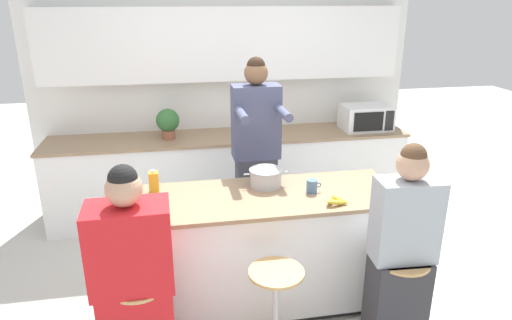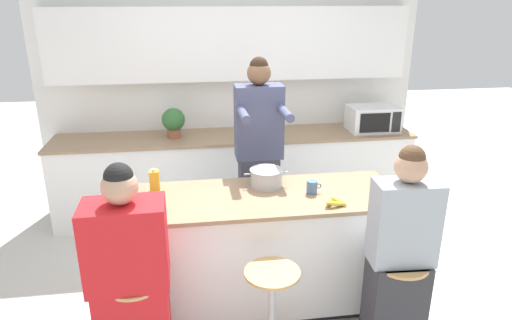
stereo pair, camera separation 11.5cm
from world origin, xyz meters
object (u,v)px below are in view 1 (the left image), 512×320
object	(u,v)px
kitchen_island	(258,250)
cooking_pot	(266,178)
juice_carton	(154,182)
banana_bunch	(335,201)
bar_stool_center	(276,314)
person_wrapped_blanket	(134,286)
coffee_cup_near	(312,186)
bar_stool_rightmost	(398,301)
potted_plant	(168,122)
microwave	(366,117)
person_cooking	(256,162)
fruit_bowl	(383,189)
person_seated_near	(401,259)

from	to	relation	value
kitchen_island	cooking_pot	bearing A→B (deg)	60.37
juice_carton	banana_bunch	bearing A→B (deg)	-19.19
bar_stool_center	person_wrapped_blanket	distance (m)	0.92
cooking_pot	coffee_cup_near	world-z (taller)	cooking_pot
bar_stool_rightmost	banana_bunch	distance (m)	0.79
coffee_cup_near	person_wrapped_blanket	bearing A→B (deg)	-154.12
banana_bunch	juice_carton	size ratio (longest dim) A/B	1.01
potted_plant	juice_carton	bearing A→B (deg)	-94.29
coffee_cup_near	microwave	size ratio (longest dim) A/B	0.21
potted_plant	person_wrapped_blanket	bearing A→B (deg)	-95.67
person_cooking	cooking_pot	distance (m)	0.56
juice_carton	person_wrapped_blanket	bearing A→B (deg)	-98.08
cooking_pot	banana_bunch	distance (m)	0.58
cooking_pot	fruit_bowl	distance (m)	0.88
microwave	potted_plant	distance (m)	2.14
bar_stool_center	juice_carton	world-z (taller)	juice_carton
coffee_cup_near	potted_plant	world-z (taller)	potted_plant
microwave	person_cooking	bearing A→B (deg)	-148.18
juice_carton	person_cooking	bearing A→B (deg)	31.46
kitchen_island	potted_plant	distance (m)	1.84
kitchen_island	bar_stool_center	size ratio (longest dim) A/B	3.05
cooking_pot	potted_plant	world-z (taller)	potted_plant
cooking_pot	coffee_cup_near	xyz separation A→B (m)	(0.31, -0.18, -0.02)
coffee_cup_near	microwave	xyz separation A→B (m)	(1.10, 1.59, 0.07)
cooking_pot	microwave	world-z (taller)	microwave
bar_stool_center	person_seated_near	bearing A→B (deg)	-0.01
coffee_cup_near	bar_stool_rightmost	bearing A→B (deg)	-55.56
coffee_cup_near	juice_carton	size ratio (longest dim) A/B	0.63
potted_plant	fruit_bowl	bearing A→B (deg)	-47.97
person_cooking	microwave	bearing A→B (deg)	31.17
kitchen_island	person_cooking	distance (m)	0.85
kitchen_island	fruit_bowl	world-z (taller)	fruit_bowl
bar_stool_center	cooking_pot	distance (m)	1.02
banana_bunch	microwave	distance (m)	2.08
person_cooking	fruit_bowl	bearing A→B (deg)	-46.52
kitchen_island	bar_stool_center	world-z (taller)	kitchen_island
juice_carton	microwave	size ratio (longest dim) A/B	0.34
cooking_pot	juice_carton	size ratio (longest dim) A/B	1.91
bar_stool_center	person_seated_near	xyz separation A→B (m)	(0.83, -0.00, 0.32)
person_seated_near	fruit_bowl	size ratio (longest dim) A/B	8.55
bar_stool_rightmost	cooking_pot	world-z (taller)	cooking_pot
person_seated_near	fruit_bowl	bearing A→B (deg)	83.42
person_seated_near	fruit_bowl	world-z (taller)	person_seated_near
banana_bunch	potted_plant	size ratio (longest dim) A/B	0.58
fruit_bowl	coffee_cup_near	size ratio (longest dim) A/B	1.54
fruit_bowl	banana_bunch	bearing A→B (deg)	-162.56
person_cooking	microwave	xyz separation A→B (m)	(1.39, 0.86, 0.12)
person_cooking	fruit_bowl	world-z (taller)	person_cooking
person_seated_near	bar_stool_center	bearing A→B (deg)	-176.64
kitchen_island	person_wrapped_blanket	xyz separation A→B (m)	(-0.86, -0.63, 0.22)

